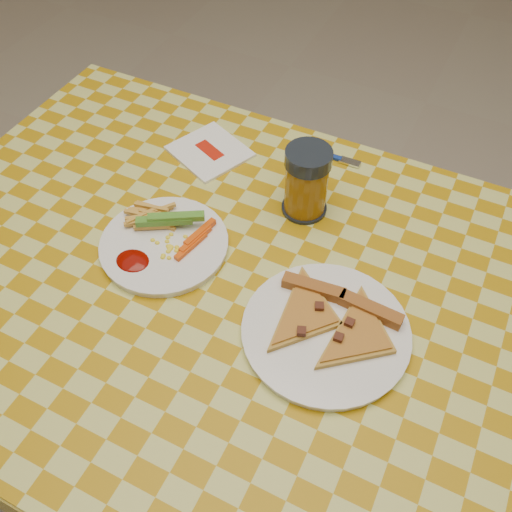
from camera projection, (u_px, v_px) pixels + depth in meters
The scene contains 9 objects.
ground at pixel (248, 455), 1.53m from camera, with size 8.00×8.00×0.00m, color #BDAF98.
table at pixel (244, 312), 1.01m from camera, with size 1.28×0.88×0.76m.
plate_left at pixel (164, 245), 1.00m from camera, with size 0.22×0.22×0.01m, color white.
plate_right at pixel (326, 333), 0.89m from camera, with size 0.26×0.26×0.01m, color white.
fries_veggies at pixel (164, 232), 1.00m from camera, with size 0.18×0.17×0.04m.
pizza_slices at pixel (332, 321), 0.88m from camera, with size 0.23×0.21×0.02m.
drink_glass at pixel (306, 182), 1.02m from camera, with size 0.09×0.09×0.14m.
napkin at pixel (210, 151), 1.17m from camera, with size 0.18×0.18×0.01m.
fork at pixel (330, 156), 1.16m from camera, with size 0.13×0.02×0.01m.
Camera 1 is at (0.27, -0.50, 1.52)m, focal length 40.00 mm.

